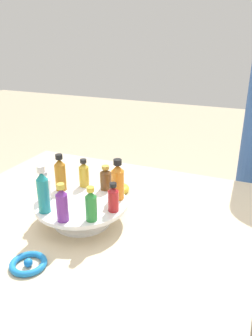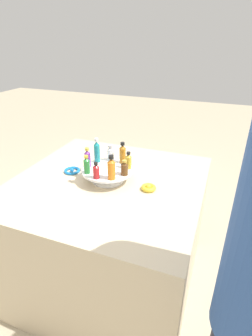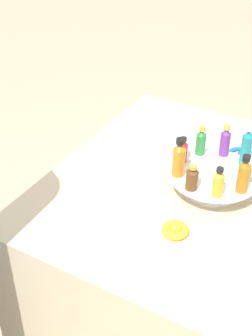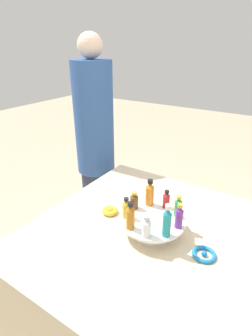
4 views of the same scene
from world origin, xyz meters
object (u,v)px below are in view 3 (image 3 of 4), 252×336
object	(u,v)px
bottle_orange	(179,159)
ribbon_bow_gold	(175,230)
bottle_gold	(218,183)
bottle_green	(201,142)
bottle_red	(183,151)
bottle_purple	(225,141)
bottle_amber	(244,175)
ribbon_bow_blue	(241,155)
display_stand	(213,179)
bottle_brown	(192,178)
bottle_teal	(246,147)

from	to	relation	value
bottle_orange	ribbon_bow_gold	size ratio (longest dim) A/B	1.67
bottle_gold	bottle_green	xyz separation A→B (m)	(-0.19, -0.13, 0.00)
bottle_red	bottle_green	size ratio (longest dim) A/B	0.87
ribbon_bow_gold	bottle_purple	bearing A→B (deg)	179.04
bottle_orange	bottle_amber	world-z (taller)	bottle_orange
bottle_purple	ribbon_bow_blue	bearing A→B (deg)	168.05
bottle_red	bottle_amber	bearing A→B (deg)	75.23
display_stand	ribbon_bow_blue	bearing A→B (deg)	176.10
bottle_red	bottle_purple	size ratio (longest dim) A/B	0.79
display_stand	bottle_red	xyz separation A→B (m)	(-0.01, -0.12, 0.07)
bottle_orange	bottle_purple	distance (m)	0.21
bottle_amber	ribbon_bow_blue	world-z (taller)	bottle_amber
bottle_brown	bottle_teal	distance (m)	0.24
bottle_red	bottle_orange	xyz separation A→B (m)	(0.08, 0.02, 0.02)
bottle_purple	bottle_brown	bearing A→B (deg)	-4.77
bottle_red	bottle_brown	xyz separation A→B (m)	(0.12, 0.09, -0.00)
ribbon_bow_blue	bottle_amber	bearing A→B (deg)	16.87
bottle_amber	bottle_purple	xyz separation A→B (m)	(-0.17, -0.12, -0.01)
bottle_amber	ribbon_bow_gold	size ratio (longest dim) A/B	1.59
display_stand	bottle_orange	size ratio (longest dim) A/B	2.19
bottle_brown	ribbon_bow_gold	bearing A→B (deg)	5.62
bottle_gold	ribbon_bow_gold	size ratio (longest dim) A/B	1.24
display_stand	ribbon_bow_gold	bearing A→B (deg)	-3.90
bottle_red	bottle_brown	bearing A→B (deg)	35.23
display_stand	bottle_green	xyz separation A→B (m)	(-0.08, -0.08, 0.07)
bottle_brown	bottle_green	xyz separation A→B (m)	(-0.20, -0.05, 0.01)
bottle_brown	bottle_amber	distance (m)	0.15
bottle_amber	bottle_green	distance (m)	0.23
bottle_gold	bottle_teal	bearing A→B (deg)	175.23
bottle_orange	ribbon_bow_gold	distance (m)	0.23
bottle_red	ribbon_bow_gold	distance (m)	0.30
bottle_orange	bottle_purple	world-z (taller)	bottle_orange
bottle_amber	bottle_purple	size ratio (longest dim) A/B	1.11
bottle_gold	bottle_amber	distance (m)	0.08
bottle_teal	ribbon_bow_gold	size ratio (longest dim) A/B	1.83
bottle_purple	bottle_green	bearing A→B (deg)	-64.77
bottle_orange	bottle_teal	xyz separation A→B (m)	(-0.17, 0.16, 0.01)
ribbon_bow_gold	bottle_orange	bearing A→B (deg)	-156.19
display_stand	bottle_orange	xyz separation A→B (m)	(0.07, -0.10, 0.09)
display_stand	bottle_teal	distance (m)	0.15
bottle_amber	bottle_green	xyz separation A→B (m)	(-0.13, -0.19, -0.01)
bottle_red	bottle_green	world-z (taller)	bottle_green
bottle_teal	ribbon_bow_blue	world-z (taller)	bottle_teal
bottle_teal	bottle_green	xyz separation A→B (m)	(0.01, -0.15, -0.02)
bottle_amber	bottle_brown	bearing A→B (deg)	-64.77
display_stand	bottle_purple	bearing A→B (deg)	-174.77
bottle_brown	bottle_purple	bearing A→B (deg)	175.23
bottle_red	bottle_amber	xyz separation A→B (m)	(0.06, 0.23, 0.02)
bottle_orange	ribbon_bow_gold	xyz separation A→B (m)	(0.18, 0.08, -0.12)
ribbon_bow_gold	bottle_red	bearing A→B (deg)	-158.68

